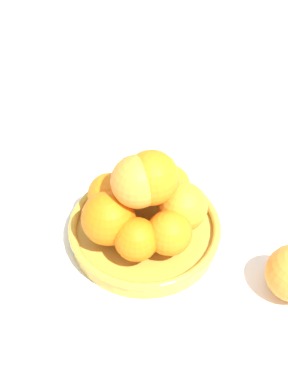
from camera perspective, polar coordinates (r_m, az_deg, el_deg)
ground_plane at (r=0.86m, az=0.00°, el=-4.81°), size 4.00×4.00×0.00m
fruit_bowl at (r=0.84m, az=0.00°, el=-4.07°), size 0.24×0.24×0.03m
orange_pile at (r=0.79m, az=-0.12°, el=-0.79°), size 0.19×0.19×0.14m
napkin_folded at (r=0.76m, az=-14.13°, el=-16.79°), size 0.17×0.17×0.01m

